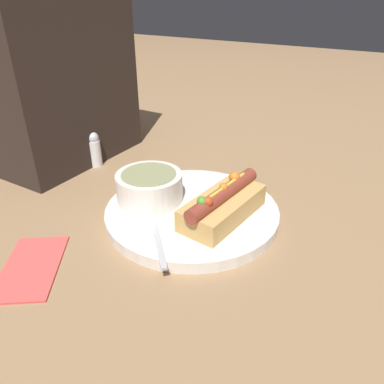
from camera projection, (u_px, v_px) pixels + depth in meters
ground_plane at (192, 217)px, 0.62m from camera, size 4.00×4.00×0.00m
dinner_plate at (192, 212)px, 0.61m from camera, size 0.28×0.28×0.02m
hot_dog at (223, 204)px, 0.57m from camera, size 0.17×0.08×0.06m
soup_bowl at (149, 186)px, 0.62m from camera, size 0.11×0.11×0.05m
spoon at (154, 216)px, 0.58m from camera, size 0.14×0.13×0.01m
napkin at (31, 266)px, 0.51m from camera, size 0.15×0.14×0.01m
salt_shaker at (94, 149)px, 0.78m from camera, size 0.03×0.03×0.07m
seated_diner at (60, 59)px, 0.73m from camera, size 0.30×0.13×0.48m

